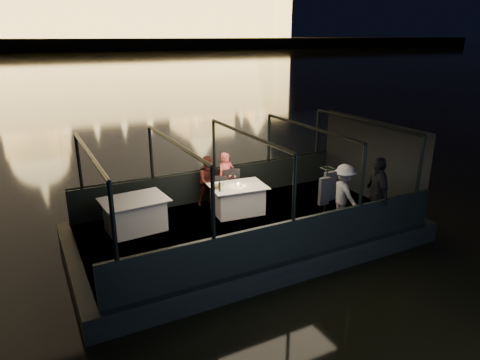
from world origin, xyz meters
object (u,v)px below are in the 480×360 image
person_man_maroon (209,179)px  chair_port_left (222,193)px  dining_table_aft (135,215)px  chair_port_right (235,190)px  person_woman_coral (226,177)px  wine_bottle (220,186)px  dining_table_central (238,199)px  passenger_stripe (344,191)px  passenger_dark (376,196)px  coat_stand (325,198)px

person_man_maroon → chair_port_left: bearing=-66.4°
dining_table_aft → chair_port_right: bearing=6.2°
person_woman_coral → wine_bottle: bearing=-132.2°
dining_table_central → passenger_stripe: passenger_stripe is taller
chair_port_right → wine_bottle: 1.12m
person_man_maroon → wine_bottle: (-0.15, -1.05, 0.17)m
chair_port_right → person_woman_coral: (-0.12, 0.32, 0.30)m
wine_bottle → chair_port_right: bearing=40.5°
person_man_maroon → passenger_stripe: (2.52, -2.66, 0.10)m
dining_table_central → passenger_dark: bearing=-43.9°
chair_port_left → wine_bottle: wine_bottle is taller
chair_port_right → passenger_dark: bearing=-33.4°
chair_port_left → passenger_dark: 4.00m
chair_port_left → person_woman_coral: person_woman_coral is taller
chair_port_right → person_woman_coral: person_woman_coral is taller
person_man_maroon → chair_port_right: bearing=-34.0°
dining_table_central → person_man_maroon: bearing=117.0°
person_woman_coral → wine_bottle: 1.19m
coat_stand → person_man_maroon: coat_stand is taller
person_woman_coral → person_man_maroon: person_woman_coral is taller
dining_table_central → dining_table_aft: (-2.70, 0.19, 0.00)m
passenger_stripe → chair_port_left: bearing=49.0°
chair_port_right → passenger_dark: passenger_dark is taller
chair_port_right → coat_stand: coat_stand is taller
person_man_maroon → passenger_dark: passenger_dark is taller
passenger_stripe → coat_stand: bearing=112.6°
chair_port_right → person_man_maroon: 0.79m
dining_table_central → passenger_stripe: bearing=-40.6°
dining_table_aft → person_man_maroon: bearing=17.2°
dining_table_central → person_woman_coral: (0.06, 0.81, 0.36)m
passenger_stripe → wine_bottle: passenger_stripe is taller
chair_port_right → person_man_maroon: size_ratio=0.71×
person_woman_coral → dining_table_central: bearing=-102.3°
chair_port_left → passenger_dark: bearing=-30.8°
wine_bottle → chair_port_left: bearing=59.8°
dining_table_aft → wine_bottle: size_ratio=5.26×
chair_port_right → passenger_dark: 3.76m
dining_table_central → chair_port_left: bearing=118.3°
passenger_dark → coat_stand: bearing=-83.6°
chair_port_left → passenger_dark: (2.76, -2.87, 0.40)m
dining_table_central → person_woman_coral: person_woman_coral is taller
wine_bottle → passenger_stripe: bearing=-31.1°
coat_stand → passenger_dark: size_ratio=0.92×
dining_table_aft → person_woman_coral: bearing=12.9°
dining_table_central → chair_port_right: bearing=71.0°
dining_table_central → person_man_maroon: person_man_maroon is taller
person_man_maroon → dining_table_aft: bearing=-164.8°
chair_port_left → passenger_stripe: (2.31, -2.22, 0.40)m
wine_bottle → coat_stand: bearing=-45.7°
chair_port_right → dining_table_central: bearing=-91.2°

